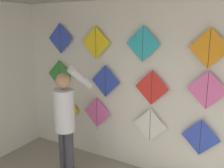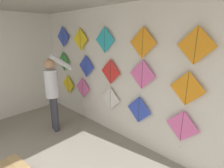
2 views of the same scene
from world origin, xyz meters
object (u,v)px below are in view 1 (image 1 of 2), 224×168
at_px(kite_6, 105,81).
at_px(kite_10, 60,38).
at_px(kite_12, 143,44).
at_px(kite_1, 97,114).
at_px(kite_5, 60,74).
at_px(shopkeeper, 65,118).
at_px(kite_7, 152,88).
at_px(kite_3, 200,137).
at_px(kite_13, 209,48).
at_px(kite_8, 207,90).
at_px(kite_2, 150,125).
at_px(kite_11, 96,43).
at_px(kite_0, 67,111).

height_order(kite_6, kite_10, kite_10).
bearing_deg(kite_12, kite_1, -179.93).
xyz_separation_m(kite_5, kite_10, (0.06, 0.00, 0.68)).
height_order(shopkeeper, kite_6, shopkeeper).
height_order(kite_1, kite_7, kite_7).
distance_m(kite_5, kite_12, 1.80).
relative_size(kite_10, kite_12, 1.00).
relative_size(kite_3, kite_10, 1.00).
bearing_deg(kite_7, kite_13, 0.00).
xyz_separation_m(kite_8, kite_10, (-2.61, 0.00, 0.64)).
bearing_deg(kite_10, kite_7, 0.00).
relative_size(kite_3, kite_7, 1.00).
height_order(kite_1, kite_8, kite_8).
bearing_deg(kite_10, kite_1, -0.07).
bearing_deg(kite_8, shopkeeper, -155.71).
xyz_separation_m(kite_12, kite_13, (0.96, 0.00, -0.02)).
xyz_separation_m(kite_2, kite_13, (0.79, 0.00, 1.26)).
height_order(kite_1, kite_5, kite_5).
bearing_deg(kite_13, kite_1, -179.97).
bearing_deg(kite_7, kite_6, 180.00).
height_order(kite_1, kite_10, kite_10).
bearing_deg(kite_5, kite_8, 0.00).
distance_m(shopkeeper, kite_2, 1.34).
relative_size(kite_1, kite_8, 1.38).
bearing_deg(kite_10, kite_3, 0.00).
relative_size(kite_3, kite_12, 1.00).
relative_size(shopkeeper, kite_3, 3.33).
relative_size(kite_3, kite_11, 1.00).
relative_size(kite_0, kite_10, 1.38).
height_order(kite_11, kite_12, kite_12).
bearing_deg(kite_13, shopkeeper, -155.44).
bearing_deg(kite_0, kite_5, 179.60).
bearing_deg(kite_8, kite_3, 180.00).
relative_size(kite_6, kite_7, 1.00).
xyz_separation_m(kite_3, kite_12, (-0.94, 0.00, 1.32)).
relative_size(kite_8, kite_12, 1.00).
distance_m(kite_6, kite_12, 0.93).
distance_m(kite_5, kite_13, 2.72).
height_order(kite_0, kite_2, kite_2).
height_order(kite_3, kite_8, kite_8).
xyz_separation_m(kite_10, kite_13, (2.59, 0.00, -0.07)).
bearing_deg(kite_11, kite_7, 0.00).
bearing_deg(kite_7, kite_10, 180.00).
relative_size(kite_5, kite_11, 1.00).
height_order(kite_0, kite_6, kite_6).
xyz_separation_m(kite_11, kite_13, (1.81, 0.00, -0.01)).
bearing_deg(kite_13, kite_5, 180.00).
bearing_deg(kite_11, kite_5, 180.00).
xyz_separation_m(kite_8, kite_12, (-0.98, 0.00, 0.60)).
bearing_deg(kite_3, kite_0, -179.98).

